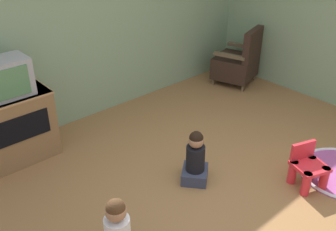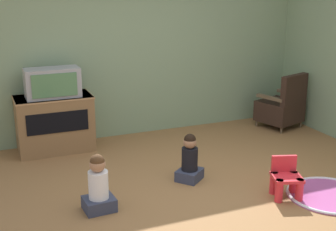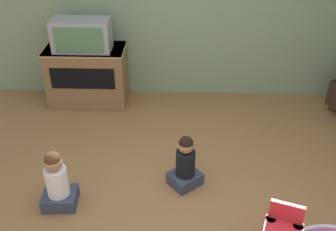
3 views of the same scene
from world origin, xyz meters
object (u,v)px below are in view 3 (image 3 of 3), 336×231
(tv_cabinet, at_px, (88,75))
(child_watching_center, at_px, (185,164))
(child_watching_left, at_px, (57,183))
(television, at_px, (82,35))

(tv_cabinet, relative_size, child_watching_center, 1.79)
(tv_cabinet, height_order, child_watching_left, tv_cabinet)
(child_watching_left, bearing_deg, television, 90.01)
(television, bearing_deg, child_watching_center, -50.61)
(child_watching_center, bearing_deg, child_watching_left, 156.06)
(tv_cabinet, bearing_deg, television, -90.00)
(tv_cabinet, bearing_deg, child_watching_center, -51.53)
(tv_cabinet, distance_m, child_watching_center, 2.12)
(child_watching_left, xyz_separation_m, child_watching_center, (1.21, 0.33, -0.02))
(child_watching_center, bearing_deg, tv_cabinet, 89.16)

